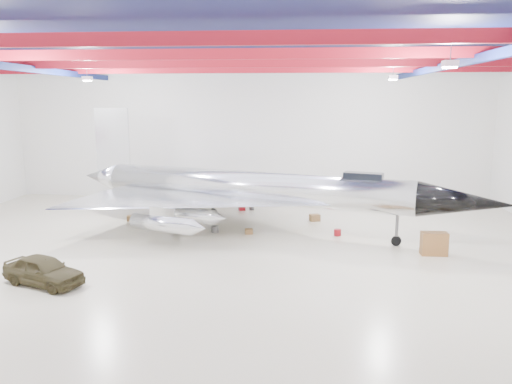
{
  "coord_description": "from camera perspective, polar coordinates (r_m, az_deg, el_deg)",
  "views": [
    {
      "loc": [
        3.91,
        -27.0,
        8.26
      ],
      "look_at": [
        1.6,
        2.0,
        2.9
      ],
      "focal_mm": 35.0,
      "sensor_mm": 36.0,
      "label": 1
    }
  ],
  "objects": [
    {
      "name": "floor",
      "position": [
        28.51,
        -3.55,
        -6.43
      ],
      "size": [
        40.0,
        40.0,
        0.0
      ],
      "primitive_type": "plane",
      "color": "beige",
      "rests_on": "ground"
    },
    {
      "name": "wall_back",
      "position": [
        42.27,
        -0.77,
        6.69
      ],
      "size": [
        40.0,
        0.0,
        40.0
      ],
      "primitive_type": "plane",
      "rotation": [
        1.57,
        0.0,
        0.0
      ],
      "color": "silver",
      "rests_on": "floor"
    },
    {
      "name": "ceiling",
      "position": [
        27.42,
        -3.82,
        16.15
      ],
      "size": [
        40.0,
        40.0,
        0.0
      ],
      "primitive_type": "plane",
      "rotation": [
        3.14,
        0.0,
        0.0
      ],
      "color": "#0A0F38",
      "rests_on": "wall_back"
    },
    {
      "name": "ceiling_structure",
      "position": [
        27.36,
        -3.8,
        14.74
      ],
      "size": [
        39.5,
        29.5,
        1.08
      ],
      "color": "maroon",
      "rests_on": "ceiling"
    },
    {
      "name": "jet_aircraft",
      "position": [
        31.75,
        -0.69,
        0.05
      ],
      "size": [
        27.58,
        20.36,
        7.74
      ],
      "rotation": [
        0.0,
        0.0,
        -0.31
      ],
      "color": "silver",
      "rests_on": "floor"
    },
    {
      "name": "jeep",
      "position": [
        24.81,
        -23.12,
        -8.23
      ],
      "size": [
        4.29,
        2.94,
        1.36
      ],
      "primitive_type": "imported",
      "rotation": [
        0.0,
        0.0,
        1.2
      ],
      "color": "#3A331D",
      "rests_on": "floor"
    },
    {
      "name": "desk",
      "position": [
        28.74,
        19.68,
        -5.58
      ],
      "size": [
        1.38,
        0.7,
        1.26
      ],
      "primitive_type": "cube",
      "rotation": [
        0.0,
        0.0,
        -0.01
      ],
      "color": "brown",
      "rests_on": "floor"
    },
    {
      "name": "crate_ply",
      "position": [
        35.76,
        -14.06,
        -2.92
      ],
      "size": [
        0.61,
        0.52,
        0.39
      ],
      "primitive_type": "cube",
      "rotation": [
        0.0,
        0.0,
        0.15
      ],
      "color": "olive",
      "rests_on": "floor"
    },
    {
      "name": "toolbox_red",
      "position": [
        37.99,
        -1.62,
        -1.87
      ],
      "size": [
        0.57,
        0.51,
        0.34
      ],
      "primitive_type": "cube",
      "rotation": [
        0.0,
        0.0,
        0.3
      ],
      "color": "maroon",
      "rests_on": "floor"
    },
    {
      "name": "engine_drum",
      "position": [
        31.83,
        -4.71,
        -4.25
      ],
      "size": [
        0.47,
        0.47,
        0.42
      ],
      "primitive_type": "cylinder",
      "rotation": [
        0.0,
        0.0,
        -0.01
      ],
      "color": "#59595B",
      "rests_on": "floor"
    },
    {
      "name": "parts_bin",
      "position": [
        34.91,
        6.73,
        -2.93
      ],
      "size": [
        0.8,
        0.72,
        0.46
      ],
      "primitive_type": "cube",
      "rotation": [
        0.0,
        0.0,
        0.34
      ],
      "color": "olive",
      "rests_on": "floor"
    },
    {
      "name": "tool_chest",
      "position": [
        31.38,
        9.3,
        -4.59
      ],
      "size": [
        0.53,
        0.53,
        0.4
      ],
      "primitive_type": "cylinder",
      "rotation": [
        0.0,
        0.0,
        -0.23
      ],
      "color": "maroon",
      "rests_on": "floor"
    },
    {
      "name": "oil_barrel",
      "position": [
        31.37,
        -0.82,
        -4.52
      ],
      "size": [
        0.54,
        0.46,
        0.33
      ],
      "primitive_type": "cube",
      "rotation": [
        0.0,
        0.0,
        0.19
      ],
      "color": "olive",
      "rests_on": "floor"
    },
    {
      "name": "spares_box",
      "position": [
        38.17,
        -0.5,
        -1.81
      ],
      "size": [
        0.41,
        0.41,
        0.33
      ],
      "primitive_type": "cylinder",
      "rotation": [
        0.0,
        0.0,
        -0.13
      ],
      "color": "#59595B",
      "rests_on": "floor"
    }
  ]
}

